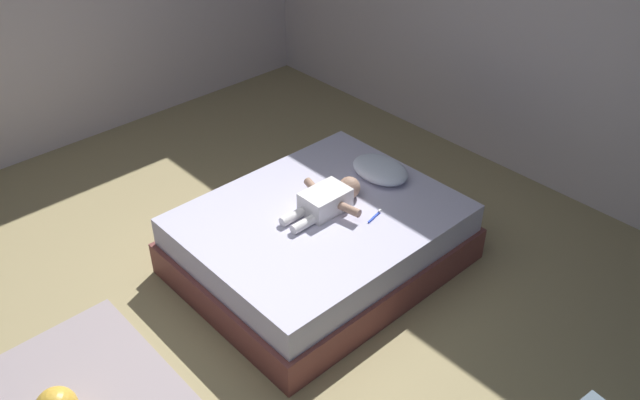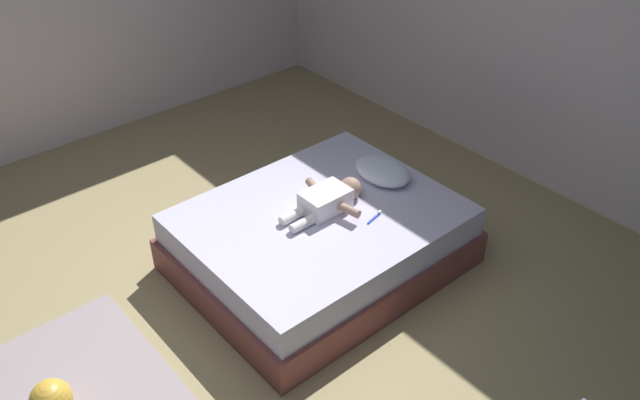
% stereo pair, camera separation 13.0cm
% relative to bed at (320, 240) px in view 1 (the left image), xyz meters
% --- Properties ---
extents(ground_plane, '(8.00, 8.00, 0.00)m').
position_rel_bed_xyz_m(ground_plane, '(0.16, -0.90, -0.22)').
color(ground_plane, tan).
extents(wall_behind_bed, '(8.00, 0.12, 2.85)m').
position_rel_bed_xyz_m(wall_behind_bed, '(0.16, 2.10, 1.20)').
color(wall_behind_bed, silver).
rests_on(wall_behind_bed, ground_plane).
extents(bed, '(1.45, 1.82, 0.46)m').
position_rel_bed_xyz_m(bed, '(0.00, 0.00, 0.00)').
color(bed, brown).
rests_on(bed, ground_plane).
extents(pillow, '(0.44, 0.32, 0.13)m').
position_rel_bed_xyz_m(pillow, '(-0.02, 0.61, 0.30)').
color(pillow, silver).
rests_on(pillow, bed).
extents(baby, '(0.52, 0.63, 0.15)m').
position_rel_bed_xyz_m(baby, '(0.00, 0.08, 0.30)').
color(baby, white).
rests_on(baby, bed).
extents(toothbrush, '(0.05, 0.15, 0.02)m').
position_rel_bed_xyz_m(toothbrush, '(0.29, 0.23, 0.24)').
color(toothbrush, blue).
rests_on(toothbrush, bed).
extents(rug, '(1.23, 1.04, 0.01)m').
position_rel_bed_xyz_m(rug, '(-0.08, -1.80, -0.22)').
color(rug, '#A29296').
rests_on(rug, ground_plane).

